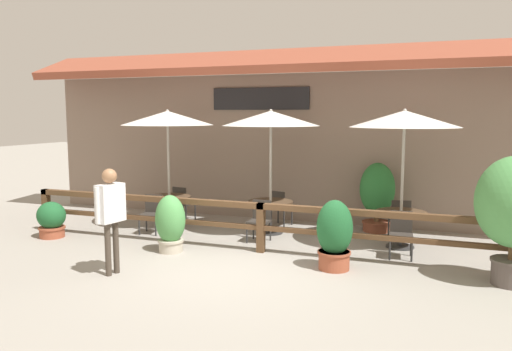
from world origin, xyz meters
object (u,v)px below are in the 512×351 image
(dining_table_middle, at_px, (270,207))
(dining_table_near, at_px, (169,202))
(chair_middle_streetside, at_px, (260,219))
(patio_umbrella_near, at_px, (168,118))
(chair_near_wallside, at_px, (183,202))
(chair_far_wallside, at_px, (400,217))
(chair_near_streetside, at_px, (152,212))
(potted_plant_tall_tropical, at_px, (51,220))
(chair_middle_wallside, at_px, (280,206))
(potted_plant_entrance_palm, at_px, (377,194))
(patio_umbrella_middle, at_px, (271,119))
(patio_umbrella_far, at_px, (405,119))
(potted_plant_corner_fern, at_px, (170,224))
(pedestrian, at_px, (110,207))
(potted_plant_small_flowering, at_px, (334,235))
(chair_far_streetside, at_px, (401,232))
(dining_table_far, at_px, (401,219))

(dining_table_middle, bearing_deg, dining_table_near, -175.95)
(chair_middle_streetside, bearing_deg, patio_umbrella_near, 167.36)
(chair_near_wallside, bearing_deg, chair_far_wallside, -171.55)
(chair_near_streetside, distance_m, potted_plant_tall_tropical, 2.11)
(chair_middle_wallside, distance_m, chair_far_wallside, 2.76)
(chair_middle_wallside, height_order, potted_plant_entrance_palm, potted_plant_entrance_palm)
(dining_table_near, xyz_separation_m, patio_umbrella_middle, (2.44, 0.17, 1.95))
(chair_near_wallside, height_order, patio_umbrella_far, patio_umbrella_far)
(chair_middle_streetside, distance_m, patio_umbrella_far, 3.49)
(chair_middle_wallside, relative_size, potted_plant_corner_fern, 0.77)
(dining_table_middle, bearing_deg, patio_umbrella_near, -175.95)
(patio_umbrella_middle, relative_size, patio_umbrella_far, 1.00)
(patio_umbrella_near, bearing_deg, patio_umbrella_middle, 4.05)
(chair_middle_streetside, xyz_separation_m, potted_plant_entrance_palm, (2.17, 1.73, 0.39))
(patio_umbrella_near, xyz_separation_m, chair_middle_streetside, (2.45, -0.57, -2.06))
(patio_umbrella_near, distance_m, potted_plant_corner_fern, 2.97)
(patio_umbrella_middle, xyz_separation_m, pedestrian, (-1.55, -3.60, -1.40))
(chair_middle_wallside, bearing_deg, potted_plant_small_flowering, 135.94)
(patio_umbrella_near, distance_m, potted_plant_entrance_palm, 5.05)
(patio_umbrella_middle, distance_m, potted_plant_corner_fern, 3.16)
(chair_far_streetside, bearing_deg, dining_table_far, 89.64)
(potted_plant_corner_fern, bearing_deg, chair_middle_streetside, 45.20)
(dining_table_near, relative_size, dining_table_middle, 1.00)
(dining_table_far, bearing_deg, chair_far_streetside, -85.63)
(dining_table_middle, distance_m, pedestrian, 3.96)
(patio_umbrella_middle, xyz_separation_m, potted_plant_small_flowering, (1.83, -2.08, -1.94))
(chair_far_streetside, distance_m, potted_plant_entrance_palm, 2.08)
(patio_umbrella_middle, xyz_separation_m, chair_middle_streetside, (0.01, -0.74, -2.06))
(patio_umbrella_near, relative_size, dining_table_far, 2.75)
(dining_table_far, bearing_deg, patio_umbrella_near, 179.14)
(dining_table_middle, height_order, chair_middle_streetside, chair_middle_streetside)
(dining_table_middle, height_order, potted_plant_small_flowering, potted_plant_small_flowering)
(dining_table_far, bearing_deg, potted_plant_small_flowering, -117.61)
(chair_near_wallside, bearing_deg, dining_table_middle, 177.12)
(patio_umbrella_near, xyz_separation_m, patio_umbrella_far, (5.23, -0.08, 0.00))
(chair_near_wallside, height_order, chair_middle_wallside, same)
(patio_umbrella_near, height_order, potted_plant_tall_tropical, patio_umbrella_near)
(chair_middle_streetside, xyz_separation_m, potted_plant_tall_tropical, (-4.30, -1.22, -0.08))
(chair_middle_streetside, bearing_deg, potted_plant_corner_fern, -134.38)
(patio_umbrella_near, relative_size, chair_middle_wallside, 3.23)
(dining_table_near, height_order, potted_plant_entrance_palm, potted_plant_entrance_palm)
(dining_table_near, distance_m, potted_plant_corner_fern, 2.22)
(patio_umbrella_middle, distance_m, dining_table_middle, 1.95)
(potted_plant_tall_tropical, xyz_separation_m, pedestrian, (2.74, -1.64, 0.74))
(potted_plant_tall_tropical, bearing_deg, patio_umbrella_near, 44.05)
(chair_far_streetside, bearing_deg, patio_umbrella_near, 166.84)
(dining_table_middle, distance_m, chair_middle_streetside, 0.75)
(potted_plant_corner_fern, bearing_deg, dining_table_far, 24.05)
(dining_table_near, distance_m, patio_umbrella_far, 5.58)
(potted_plant_small_flowering, relative_size, potted_plant_entrance_palm, 0.77)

